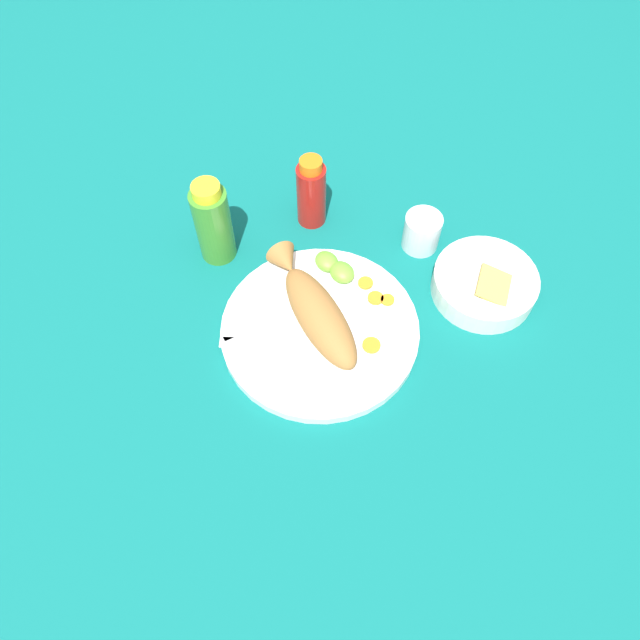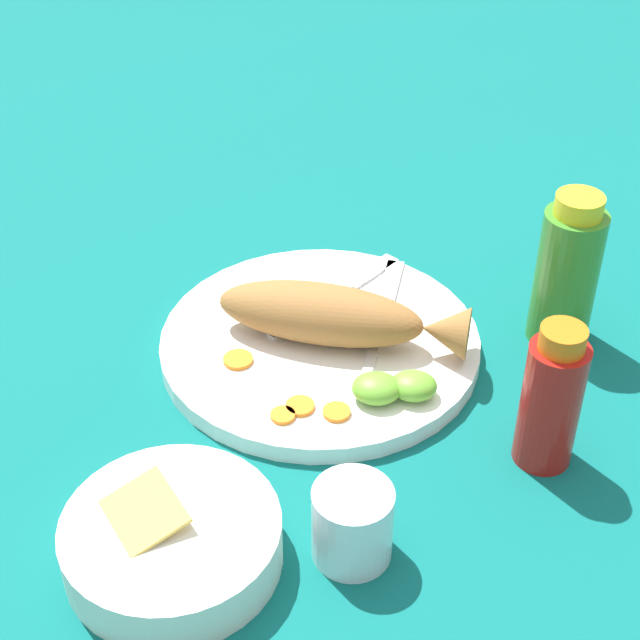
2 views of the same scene
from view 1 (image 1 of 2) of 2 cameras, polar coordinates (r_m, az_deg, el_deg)
The scene contains 15 objects.
ground_plane at distance 0.97m, azimuth -0.00°, elevation -1.19°, with size 4.00×4.00×0.00m, color #0C605B.
main_plate at distance 0.96m, azimuth -0.00°, elevation -0.92°, with size 0.31×0.31×0.02m, color white.
fried_fish at distance 0.94m, azimuth -0.44°, elevation 0.96°, with size 0.24×0.10×0.06m.
fork_near at distance 0.94m, azimuth -4.41°, elevation -2.17°, with size 0.13×0.15×0.00m.
fork_far at distance 0.97m, azimuth -4.62°, elevation 0.32°, with size 0.04×0.18×0.00m.
carrot_slice_near at distance 0.94m, azimuth 4.72°, elevation -2.31°, with size 0.03×0.03×0.00m, color orange.
carrot_slice_mid at distance 0.99m, azimuth 6.19°, elevation 1.84°, with size 0.02×0.02×0.00m, color orange.
carrot_slice_far at distance 1.00m, azimuth 4.18°, elevation 3.40°, with size 0.02×0.02×0.00m, color orange.
carrot_slice_extra at distance 0.99m, azimuth 5.10°, elevation 2.02°, with size 0.03×0.03×0.00m, color orange.
lime_wedge_main at distance 1.00m, azimuth 2.02°, elevation 4.39°, with size 0.04×0.04×0.02m, color #6BB233.
lime_wedge_side at distance 1.01m, azimuth 0.61°, elevation 5.38°, with size 0.04×0.04×0.02m, color #6BB233.
hot_sauce_bottle_red at distance 1.06m, azimuth -0.80°, elevation 11.55°, with size 0.05×0.05×0.14m.
hot_sauce_bottle_green at distance 1.02m, azimuth -9.75°, elevation 8.75°, with size 0.06×0.06×0.16m.
salt_cup at distance 1.07m, azimuth 9.26°, elevation 7.82°, with size 0.06×0.06×0.06m.
guacamole_bowl at distance 1.03m, azimuth 14.83°, elevation 3.29°, with size 0.17×0.17×0.05m.
Camera 1 is at (0.40, -0.31, 0.83)m, focal length 35.00 mm.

